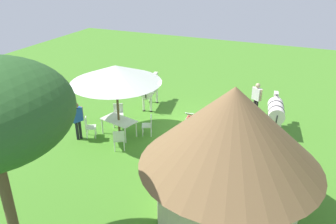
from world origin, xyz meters
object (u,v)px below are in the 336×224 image
at_px(patio_chair_west_end, 89,126).
at_px(zebra_nearest_camera, 213,125).
at_px(patio_chair_east_end, 149,124).
at_px(patio_chair_near_lawn, 118,112).
at_px(patio_chair_near_hut, 119,139).
at_px(standing_watcher, 257,96).
at_px(zebra_by_umbrella, 150,88).
at_px(zebra_toward_hut, 276,110).
at_px(patio_dining_table, 119,121).
at_px(guest_beside_umbrella, 77,118).
at_px(shade_umbrella, 116,74).
at_px(thatched_hut, 230,152).
at_px(striped_lounge_chair, 193,117).

bearing_deg(patio_chair_west_end, zebra_nearest_camera, 73.08).
distance_m(patio_chair_east_end, patio_chair_near_lawn, 1.93).
bearing_deg(patio_chair_near_hut, zebra_nearest_camera, -3.81).
relative_size(patio_chair_near_hut, standing_watcher, 0.54).
xyz_separation_m(standing_watcher, zebra_by_umbrella, (5.16, 0.97, 0.03)).
height_order(patio_chair_near_hut, zebra_toward_hut, zebra_toward_hut).
xyz_separation_m(patio_chair_near_hut, zebra_nearest_camera, (-3.35, -1.66, 0.48)).
distance_m(patio_dining_table, guest_beside_umbrella, 1.74).
height_order(patio_chair_near_lawn, zebra_by_umbrella, zebra_by_umbrella).
height_order(patio_chair_east_end, guest_beside_umbrella, guest_beside_umbrella).
bearing_deg(patio_chair_east_end, shade_umbrella, 90.00).
bearing_deg(patio_chair_east_end, zebra_by_umbrella, -0.00).
height_order(patio_chair_near_hut, zebra_by_umbrella, zebra_by_umbrella).
distance_m(shade_umbrella, standing_watcher, 6.89).
bearing_deg(shade_umbrella, thatched_hut, 148.91).
relative_size(patio_chair_near_lawn, zebra_toward_hut, 0.42).
bearing_deg(striped_lounge_chair, patio_chair_west_end, -144.45).
height_order(patio_chair_west_end, zebra_by_umbrella, zebra_by_umbrella).
height_order(patio_dining_table, patio_chair_west_end, patio_chair_west_end).
relative_size(patio_chair_west_end, guest_beside_umbrella, 0.54).
bearing_deg(striped_lounge_chair, patio_chair_near_lawn, -161.90).
relative_size(patio_chair_west_end, standing_watcher, 0.54).
bearing_deg(guest_beside_umbrella, zebra_nearest_camera, -52.54).
relative_size(standing_watcher, zebra_nearest_camera, 0.91).
height_order(patio_chair_near_lawn, standing_watcher, standing_watcher).
height_order(standing_watcher, zebra_nearest_camera, standing_watcher).
relative_size(patio_chair_near_hut, striped_lounge_chair, 1.06).
bearing_deg(shade_umbrella, standing_watcher, -139.73).
distance_m(patio_dining_table, patio_chair_near_hut, 1.29).
relative_size(patio_chair_east_end, zebra_toward_hut, 0.42).
bearing_deg(patio_chair_near_lawn, patio_chair_near_hut, 89.36).
height_order(shade_umbrella, patio_chair_near_hut, shade_umbrella).
bearing_deg(zebra_nearest_camera, striped_lounge_chair, -89.55).
height_order(patio_chair_east_end, patio_chair_near_lawn, same).
xyz_separation_m(patio_chair_near_lawn, zebra_toward_hut, (-6.81, -1.83, 0.52)).
distance_m(thatched_hut, guest_beside_umbrella, 7.46).
relative_size(patio_chair_west_end, zebra_by_umbrella, 0.41).
bearing_deg(thatched_hut, zebra_nearest_camera, -68.32).
bearing_deg(standing_watcher, shade_umbrella, 73.91).
bearing_deg(standing_watcher, patio_dining_table, 73.91).
xyz_separation_m(patio_dining_table, zebra_toward_hut, (-6.14, -2.93, 0.39)).
distance_m(thatched_hut, patio_chair_near_hut, 5.68).
height_order(shade_umbrella, zebra_nearest_camera, shade_umbrella).
bearing_deg(striped_lounge_chair, thatched_hut, -67.35).
bearing_deg(zebra_toward_hut, patio_chair_near_lawn, -174.16).
relative_size(thatched_hut, standing_watcher, 2.99).
distance_m(patio_chair_west_end, patio_chair_near_lawn, 1.80).
relative_size(patio_dining_table, patio_chair_west_end, 1.84).
height_order(thatched_hut, zebra_by_umbrella, thatched_hut).
xyz_separation_m(patio_chair_near_hut, zebra_by_umbrella, (0.73, -4.44, 0.52)).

